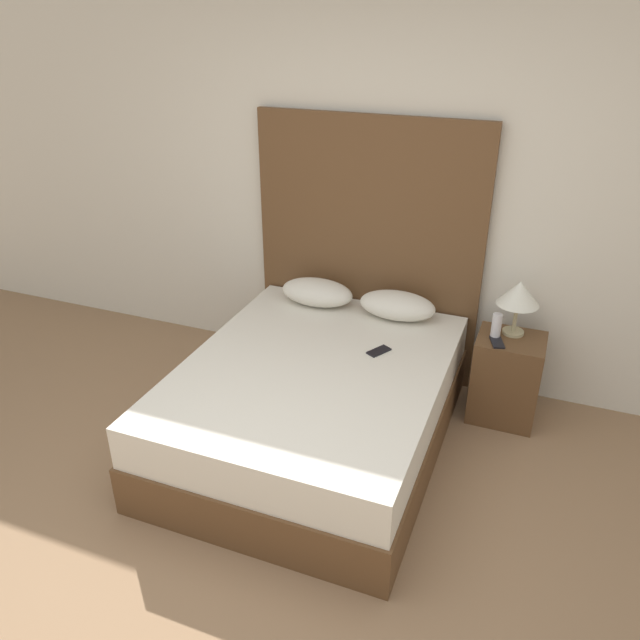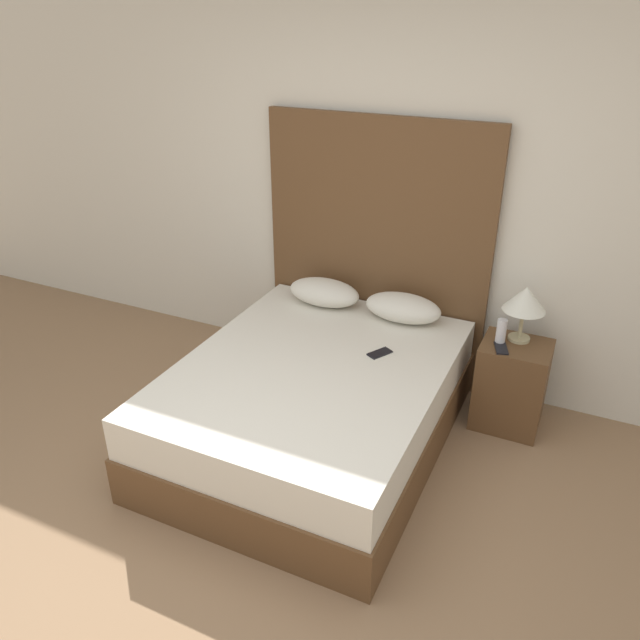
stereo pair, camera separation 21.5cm
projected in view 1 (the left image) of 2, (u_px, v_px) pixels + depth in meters
name	position (u px, v px, depth m)	size (l,w,h in m)	color
ground_plane	(235.00, 597.00, 2.87)	(16.00, 16.00, 0.00)	#8C6B4C
wall_back	(386.00, 187.00, 4.12)	(10.00, 0.06, 2.70)	silver
bed	(314.00, 404.00, 3.77)	(1.50, 1.93, 0.55)	brown
headboard	(367.00, 251.00, 4.29)	(1.58, 0.05, 1.82)	brown
pillow_left	(317.00, 292.00, 4.33)	(0.51, 0.28, 0.18)	silver
pillow_right	(397.00, 305.00, 4.14)	(0.51, 0.28, 0.18)	silver
phone_on_bed	(379.00, 351.00, 3.77)	(0.13, 0.17, 0.01)	black
nightstand	(506.00, 378.00, 4.00)	(0.41, 0.36, 0.58)	brown
table_lamp	(519.00, 295.00, 3.80)	(0.26, 0.26, 0.36)	tan
phone_on_nightstand	(497.00, 342.00, 3.82)	(0.11, 0.16, 0.01)	black
toiletry_bottle	(496.00, 326.00, 3.85)	(0.06, 0.06, 0.16)	silver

